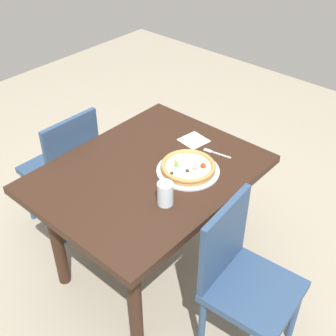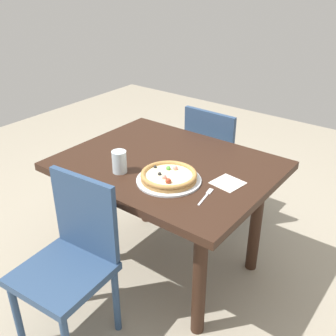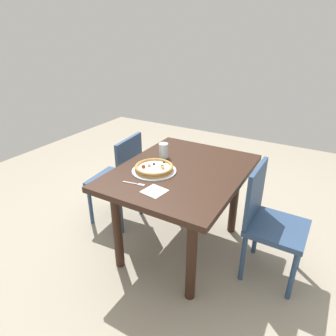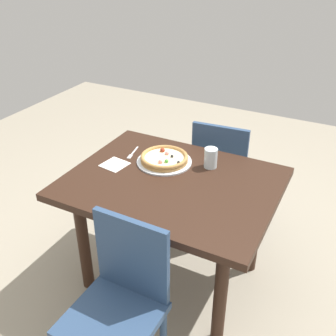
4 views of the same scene
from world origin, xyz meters
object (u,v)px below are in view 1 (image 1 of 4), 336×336
Objects in this scene: chair_far at (65,167)px; drinking_glass at (165,194)px; dining_table at (149,186)px; chair_near at (242,278)px; napkin at (194,141)px; plate at (188,171)px; pizza at (188,167)px; fork at (215,153)px.

chair_far is 7.19× the size of drinking_glass.
chair_near reaches higher than dining_table.
napkin is (0.45, -0.67, 0.27)m from chair_far.
plate is (0.20, 0.51, 0.27)m from chair_near.
chair_far is at bearing 86.03° from drinking_glass.
chair_far reaches higher than dining_table.
dining_table is 4.04× the size of pizza.
chair_near is at bearing 129.05° from fork.
drinking_glass is at bearing -93.08° from chair_far.
plate is at bearing 16.28° from drinking_glass.
pizza is 2.06× the size of napkin.
dining_table is at bearing -100.21° from chair_near.
fork is at bearing -1.19° from pizza.
fork is (0.23, -0.00, -0.03)m from pizza.
drinking_glass reaches higher than fork.
pizza reaches higher than fork.
pizza is (0.20, -0.83, 0.30)m from chair_far.
chair_far is 6.15× the size of napkin.
plate is at bearing 78.43° from fork.
fork is 0.51m from drinking_glass.
dining_table is 9.72× the size of drinking_glass.
chair_near is 0.62m from pizza.
dining_table is 0.24m from plate.
fork reaches higher than dining_table.
napkin is (0.02, 0.16, -0.00)m from fork.
drinking_glass is (-0.50, -0.07, 0.06)m from fork.
chair_far is 0.90m from plate.
plate is 2.78× the size of drinking_glass.
fork is (0.43, -0.84, 0.27)m from chair_far.
plate is 0.23m from fork.
drinking_glass reaches higher than pizza.
chair_far reaches higher than plate.
plate is 0.03m from pizza.
napkin is at bearing 24.57° from drinking_glass.
pizza is (0.13, -0.16, 0.14)m from dining_table.
chair_near reaches higher than plate.
chair_near is at bearing -111.55° from plate.
chair_far is at bearing 17.11° from fork.
pizza reaches higher than dining_table.
chair_far reaches higher than drinking_glass.
chair_near is 0.71m from fork.
fork is 1.18× the size of napkin.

